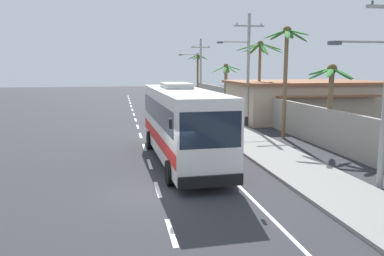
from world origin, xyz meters
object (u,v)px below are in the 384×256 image
(palm_third, at_px, (198,67))
(pedestrian_near_kerb, at_px, (226,111))
(palm_second, at_px, (226,78))
(palm_fourth, at_px, (331,87))
(palm_nearest, at_px, (286,57))
(utility_pole_far, at_px, (200,70))
(roadside_building, at_px, (304,100))
(utility_pole_mid, at_px, (247,66))
(palm_farthest, at_px, (260,59))
(motorcycle_beside_bus, at_px, (201,125))
(coach_bus_foreground, at_px, (181,122))

(palm_third, bearing_deg, pedestrian_near_kerb, -94.63)
(palm_second, distance_m, palm_fourth, 21.30)
(palm_nearest, bearing_deg, utility_pole_far, 93.13)
(palm_fourth, relative_size, roadside_building, 0.37)
(utility_pole_mid, relative_size, palm_farthest, 1.27)
(utility_pole_mid, height_order, palm_second, utility_pole_mid)
(pedestrian_near_kerb, xyz_separation_m, palm_third, (1.63, 20.08, 3.68))
(utility_pole_far, relative_size, roadside_building, 0.61)
(palm_farthest, bearing_deg, utility_pole_far, 100.54)
(utility_pole_mid, relative_size, palm_second, 1.74)
(palm_fourth, xyz_separation_m, palm_farthest, (0.15, 12.05, 1.86))
(palm_second, height_order, palm_farthest, palm_farthest)
(palm_second, relative_size, roadside_building, 0.39)
(palm_third, distance_m, roadside_building, 20.55)
(motorcycle_beside_bus, bearing_deg, utility_pole_far, 78.50)
(coach_bus_foreground, relative_size, palm_fourth, 2.29)
(utility_pole_far, bearing_deg, palm_nearest, -86.87)
(coach_bus_foreground, height_order, palm_third, palm_third)
(coach_bus_foreground, bearing_deg, palm_third, 77.09)
(coach_bus_foreground, distance_m, roadside_building, 18.92)
(palm_second, bearing_deg, palm_farthest, -87.17)
(palm_nearest, relative_size, roadside_building, 0.56)
(palm_farthest, bearing_deg, roadside_building, -1.29)
(utility_pole_mid, height_order, roadside_building, utility_pole_mid)
(pedestrian_near_kerb, distance_m, utility_pole_far, 14.71)
(palm_nearest, height_order, roadside_building, palm_nearest)
(palm_second, xyz_separation_m, palm_third, (-1.16, 10.11, 1.19))
(pedestrian_near_kerb, distance_m, roadside_building, 7.59)
(coach_bus_foreground, relative_size, utility_pole_far, 1.41)
(utility_pole_mid, bearing_deg, palm_third, 88.66)
(utility_pole_far, bearing_deg, roadside_building, -63.55)
(coach_bus_foreground, relative_size, roadside_building, 0.86)
(palm_nearest, distance_m, palm_third, 27.79)
(coach_bus_foreground, relative_size, palm_farthest, 1.62)
(utility_pole_mid, relative_size, palm_nearest, 1.20)
(palm_third, relative_size, roadside_building, 0.50)
(utility_pole_mid, bearing_deg, motorcycle_beside_bus, -147.39)
(palm_fourth, xyz_separation_m, roadside_building, (4.43, 11.95, -1.84))
(roadside_building, bearing_deg, utility_pole_mid, -156.51)
(palm_second, distance_m, palm_farthest, 9.47)
(utility_pole_far, height_order, palm_second, utility_pole_far)
(roadside_building, bearing_deg, palm_nearest, -123.99)
(palm_third, bearing_deg, palm_second, -83.43)
(utility_pole_mid, distance_m, palm_farthest, 3.66)
(utility_pole_mid, bearing_deg, roadside_building, 23.49)
(utility_pole_mid, distance_m, palm_third, 22.26)
(pedestrian_near_kerb, bearing_deg, palm_fourth, 178.40)
(palm_farthest, xyz_separation_m, roadside_building, (4.28, -0.10, -3.70))
(motorcycle_beside_bus, xyz_separation_m, utility_pole_far, (3.91, 19.23, 3.72))
(pedestrian_near_kerb, relative_size, palm_second, 0.33)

